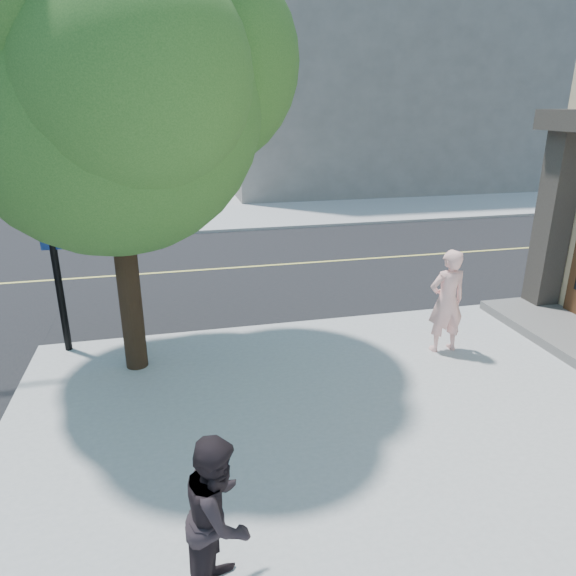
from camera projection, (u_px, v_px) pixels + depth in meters
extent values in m
plane|color=black|center=(94.00, 346.00, 10.19)|extent=(140.00, 140.00, 0.00)
cube|color=black|center=(113.00, 276.00, 14.32)|extent=(140.00, 9.00, 0.01)
cube|color=#A5A5A5|center=(358.00, 179.00, 32.77)|extent=(29.00, 25.00, 0.12)
cube|color=slate|center=(575.00, 338.00, 10.06)|extent=(1.60, 4.00, 0.18)
cube|color=#35302B|center=(554.00, 217.00, 11.05)|extent=(0.55, 0.55, 4.20)
cube|color=slate|center=(368.00, 58.00, 30.96)|extent=(18.00, 16.00, 14.00)
imported|color=#FEB7AF|center=(447.00, 301.00, 9.45)|extent=(0.74, 0.50, 1.97)
imported|color=black|center=(219.00, 516.00, 4.70)|extent=(0.90, 1.00, 1.69)
cylinder|color=black|center=(126.00, 264.00, 8.55)|extent=(0.38, 0.38, 3.79)
sphere|color=#376725|center=(109.00, 102.00, 7.70)|extent=(4.63, 4.63, 4.63)
sphere|color=#376725|center=(189.00, 61.00, 8.34)|extent=(3.58, 3.58, 3.58)
sphere|color=#376725|center=(36.00, 45.00, 7.97)|extent=(3.37, 3.37, 3.37)
sphere|color=#376725|center=(131.00, 76.00, 6.62)|extent=(3.16, 3.16, 3.16)
cylinder|color=black|center=(51.00, 233.00, 9.03)|extent=(0.13, 0.13, 4.53)
cube|color=white|center=(49.00, 202.00, 8.84)|extent=(0.59, 0.04, 0.22)
cube|color=navy|center=(54.00, 233.00, 9.02)|extent=(0.49, 0.04, 0.59)
imported|color=black|center=(38.00, 150.00, 8.56)|extent=(0.18, 0.22, 1.08)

